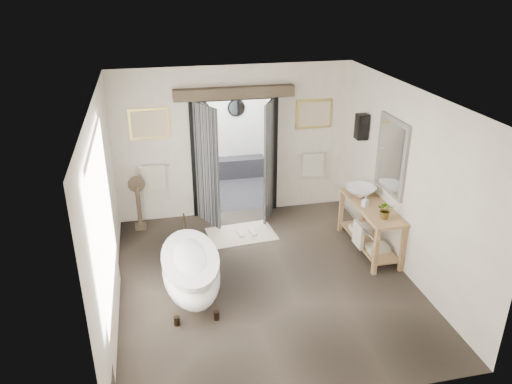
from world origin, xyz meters
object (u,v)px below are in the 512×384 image
(vanity, at_px, (369,224))
(rug, at_px, (241,234))
(clawfoot_tub, at_px, (191,269))
(basin, at_px, (361,192))

(vanity, xyz_separation_m, rug, (-2.02, 1.01, -0.50))
(clawfoot_tub, relative_size, basin, 3.48)
(vanity, relative_size, rug, 1.33)
(clawfoot_tub, height_order, basin, basin)
(clawfoot_tub, distance_m, rug, 2.02)
(vanity, distance_m, basin, 0.58)
(rug, distance_m, basin, 2.28)
(clawfoot_tub, bearing_deg, rug, 57.20)
(clawfoot_tub, bearing_deg, basin, 18.71)
(rug, height_order, basin, basin)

